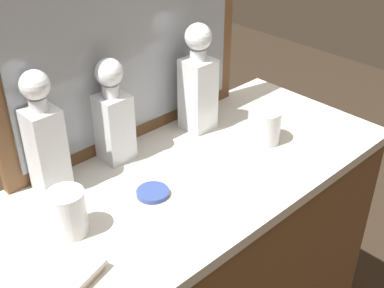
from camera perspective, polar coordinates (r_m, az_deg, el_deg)
name	(u,v)px	position (r m, az deg, el deg)	size (l,w,h in m)	color
dresser_mirror	(127,28)	(1.26, -7.54, 13.07)	(0.75, 0.03, 0.62)	brown
crystal_decanter_right	(114,120)	(1.25, -9.02, 2.71)	(0.08, 0.08, 0.27)	white
crystal_decanter_far_right	(198,88)	(1.37, 0.69, 6.47)	(0.08, 0.08, 0.31)	white
crystal_decanter_center	(46,145)	(1.16, -16.50, -0.07)	(0.07, 0.07, 0.30)	white
crystal_tumbler_right	(264,127)	(1.35, 8.29, 1.93)	(0.09, 0.09, 0.09)	white
crystal_tumbler_far_right	(68,214)	(1.06, -14.04, -7.84)	(0.08, 0.08, 0.10)	white
silver_brush_center	(73,283)	(0.97, -13.55, -15.26)	(0.15, 0.09, 0.02)	#B7A88C
porcelain_dish	(153,193)	(1.16, -4.54, -5.61)	(0.08, 0.08, 0.01)	#33478C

